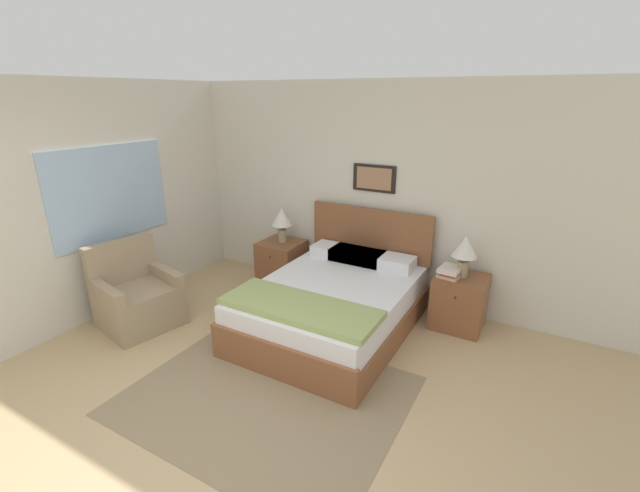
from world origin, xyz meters
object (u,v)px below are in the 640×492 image
armchair (137,298)px  nightstand_near_window (282,262)px  nightstand_by_door (459,302)px  bed (333,303)px  table_lamp_near_window (282,219)px  table_lamp_by_door (465,249)px

armchair → nightstand_near_window: bearing=168.2°
nightstand_near_window → nightstand_by_door: bearing=0.0°
bed → table_lamp_near_window: 1.50m
armchair → table_lamp_near_window: size_ratio=2.01×
bed → table_lamp_near_window: size_ratio=4.44×
table_lamp_by_door → nightstand_by_door: bearing=-55.2°
table_lamp_near_window → nightstand_by_door: bearing=-0.3°
bed → nightstand_by_door: 1.38m
bed → armchair: size_ratio=2.21×
table_lamp_near_window → table_lamp_by_door: (2.32, 0.00, 0.00)m
table_lamp_by_door → bed: bearing=-147.5°
nightstand_near_window → table_lamp_by_door: size_ratio=1.27×
table_lamp_near_window → table_lamp_by_door: size_ratio=1.00×
armchair → nightstand_near_window: 1.87m
armchair → nightstand_by_door: (3.11, 1.71, -0.02)m
bed → nightstand_by_door: (1.17, 0.73, -0.01)m
armchair → table_lamp_by_door: (3.10, 1.72, 0.59)m
armchair → nightstand_by_door: armchair is taller
armchair → bed: bearing=129.1°
armchair → nightstand_by_door: bearing=131.1°
nightstand_by_door → nightstand_near_window: bearing=180.0°
nightstand_by_door → table_lamp_near_window: table_lamp_near_window is taller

